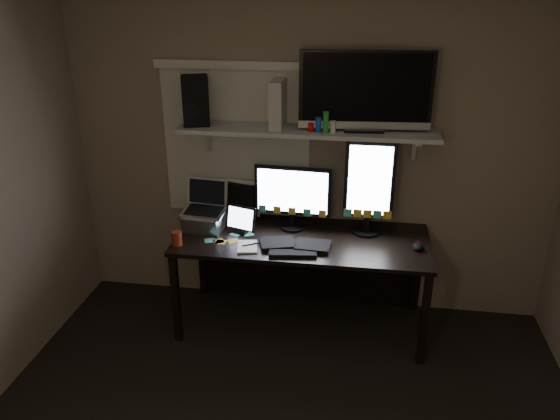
% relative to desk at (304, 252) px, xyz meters
% --- Properties ---
extents(back_wall, '(3.60, 0.00, 3.60)m').
position_rel_desk_xyz_m(back_wall, '(0.00, 0.25, 0.70)').
color(back_wall, '#7D6859').
rests_on(back_wall, floor).
extents(window_blinds, '(1.10, 0.02, 1.10)m').
position_rel_desk_xyz_m(window_blinds, '(-0.55, 0.24, 0.75)').
color(window_blinds, silver).
rests_on(window_blinds, back_wall).
extents(desk, '(1.80, 0.75, 0.73)m').
position_rel_desk_xyz_m(desk, '(0.00, 0.00, 0.00)').
color(desk, black).
rests_on(desk, floor).
extents(wall_shelf, '(1.80, 0.35, 0.03)m').
position_rel_desk_xyz_m(wall_shelf, '(0.00, 0.08, 0.91)').
color(wall_shelf, '#A8A9A4').
rests_on(wall_shelf, back_wall).
extents(monitor_landscape, '(0.56, 0.10, 0.49)m').
position_rel_desk_xyz_m(monitor_landscape, '(-0.09, 0.03, 0.42)').
color(monitor_landscape, black).
rests_on(monitor_landscape, desk).
extents(monitor_portrait, '(0.35, 0.07, 0.70)m').
position_rel_desk_xyz_m(monitor_portrait, '(0.45, 0.03, 0.53)').
color(monitor_portrait, black).
rests_on(monitor_portrait, desk).
extents(keyboard, '(0.51, 0.25, 0.03)m').
position_rel_desk_xyz_m(keyboard, '(-0.04, -0.27, 0.19)').
color(keyboard, black).
rests_on(keyboard, desk).
extents(mouse, '(0.08, 0.12, 0.04)m').
position_rel_desk_xyz_m(mouse, '(0.80, -0.18, 0.20)').
color(mouse, black).
rests_on(mouse, desk).
extents(notepad, '(0.17, 0.21, 0.01)m').
position_rel_desk_xyz_m(notepad, '(-0.36, -0.33, 0.18)').
color(notepad, silver).
rests_on(notepad, desk).
extents(tablet, '(0.26, 0.17, 0.21)m').
position_rel_desk_xyz_m(tablet, '(-0.46, -0.10, 0.28)').
color(tablet, black).
rests_on(tablet, desk).
extents(file_sorter, '(0.26, 0.17, 0.30)m').
position_rel_desk_xyz_m(file_sorter, '(-0.50, 0.19, 0.33)').
color(file_sorter, black).
rests_on(file_sorter, desk).
extents(laptop, '(0.34, 0.28, 0.35)m').
position_rel_desk_xyz_m(laptop, '(-0.73, -0.08, 0.35)').
color(laptop, silver).
rests_on(laptop, desk).
extents(cup, '(0.07, 0.07, 0.10)m').
position_rel_desk_xyz_m(cup, '(-0.85, -0.36, 0.23)').
color(cup, maroon).
rests_on(cup, desk).
extents(sticky_notes, '(0.35, 0.28, 0.00)m').
position_rel_desk_xyz_m(sticky_notes, '(-0.52, -0.19, 0.18)').
color(sticky_notes, gold).
rests_on(sticky_notes, desk).
extents(tv, '(0.90, 0.23, 0.53)m').
position_rel_desk_xyz_m(tv, '(0.38, 0.08, 1.19)').
color(tv, black).
rests_on(tv, wall_shelf).
extents(game_console, '(0.09, 0.28, 0.33)m').
position_rel_desk_xyz_m(game_console, '(-0.21, 0.10, 1.09)').
color(game_console, beige).
rests_on(game_console, wall_shelf).
extents(speaker, '(0.24, 0.27, 0.34)m').
position_rel_desk_xyz_m(speaker, '(-0.80, 0.09, 1.10)').
color(speaker, black).
rests_on(speaker, wall_shelf).
extents(bottles, '(0.24, 0.12, 0.15)m').
position_rel_desk_xyz_m(bottles, '(0.11, -0.01, 1.00)').
color(bottles, '#A50F0C').
rests_on(bottles, wall_shelf).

